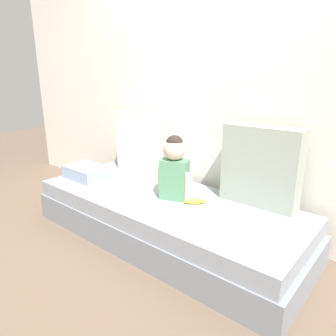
% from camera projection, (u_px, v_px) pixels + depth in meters
% --- Properties ---
extents(ground_plane, '(12.00, 12.00, 0.00)m').
position_uv_depth(ground_plane, '(165.00, 237.00, 2.58)').
color(ground_plane, brown).
extents(back_wall, '(5.49, 0.10, 2.38)m').
position_uv_depth(back_wall, '(208.00, 88.00, 2.66)').
color(back_wall, silver).
rests_on(back_wall, ground).
extents(couch, '(2.29, 0.90, 0.36)m').
position_uv_depth(couch, '(164.00, 218.00, 2.53)').
color(couch, gray).
rests_on(couch, ground).
extents(throw_pillow_left, '(0.48, 0.16, 0.59)m').
position_uv_depth(throw_pillow_left, '(139.00, 143.00, 3.04)').
color(throw_pillow_left, silver).
rests_on(throw_pillow_left, couch).
extents(throw_pillow_right, '(0.57, 0.16, 0.59)m').
position_uv_depth(throw_pillow_right, '(261.00, 166.00, 2.26)').
color(throw_pillow_right, '#99A393').
rests_on(throw_pillow_right, couch).
extents(toddler, '(0.33, 0.20, 0.51)m').
position_uv_depth(toddler, '(174.00, 166.00, 2.38)').
color(toddler, '#568E66').
rests_on(toddler, couch).
extents(banana, '(0.15, 0.15, 0.04)m').
position_uv_depth(banana, '(195.00, 201.00, 2.34)').
color(banana, yellow).
rests_on(banana, couch).
extents(folded_blanket, '(0.40, 0.28, 0.12)m').
position_uv_depth(folded_blanket, '(87.00, 172.00, 2.91)').
color(folded_blanket, '#8E9EB2').
rests_on(folded_blanket, couch).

